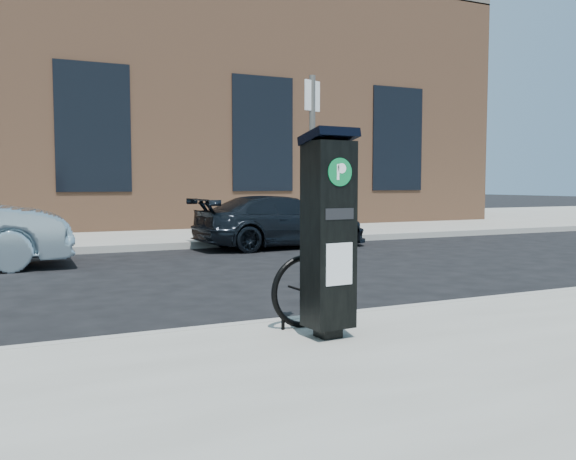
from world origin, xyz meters
TOP-DOWN VIEW (x-y plane):
  - ground at (0.00, 0.00)m, footprint 120.00×120.00m
  - sidewalk_far at (0.00, 14.00)m, footprint 60.00×12.00m
  - curb_near at (0.00, -0.02)m, footprint 60.00×0.12m
  - curb_far at (0.00, 8.02)m, footprint 60.00×0.12m
  - building at (-0.00, 17.00)m, footprint 28.00×10.05m
  - parking_kiosk at (0.15, -0.82)m, footprint 0.44×0.39m
  - sign_pole at (0.26, -0.30)m, footprint 0.19×0.19m
  - bike_rack at (0.13, -0.40)m, footprint 0.68×0.09m
  - car_dark at (3.51, 7.40)m, footprint 4.21×1.90m

SIDE VIEW (x-z plane):
  - ground at x=0.00m, z-range 0.00..0.00m
  - sidewalk_far at x=0.00m, z-range 0.00..0.15m
  - curb_near at x=0.00m, z-range -0.01..0.15m
  - curb_far at x=0.00m, z-range -0.01..0.15m
  - bike_rack at x=0.13m, z-range 0.14..0.82m
  - car_dark at x=3.51m, z-range 0.00..1.20m
  - parking_kiosk at x=0.15m, z-range 0.17..1.96m
  - sign_pole at x=0.26m, z-range 0.14..2.46m
  - building at x=0.00m, z-range 0.02..8.27m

